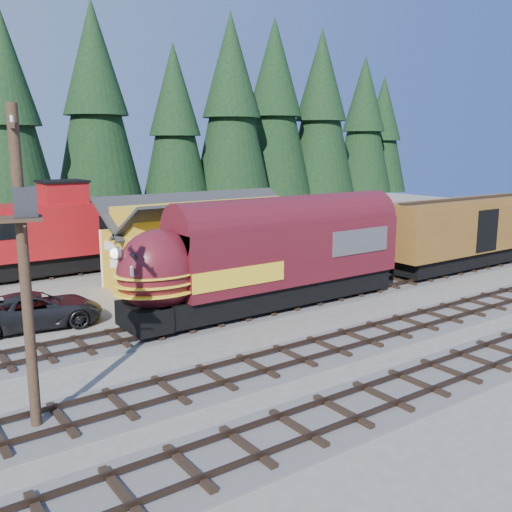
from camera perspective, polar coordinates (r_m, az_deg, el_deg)
ground at (r=26.67m, az=8.14°, el=-6.98°), size 120.00×120.00×0.00m
track_siding at (r=36.41m, az=15.19°, el=-2.27°), size 68.00×3.20×0.33m
track_main_south at (r=33.10m, az=23.26°, el=-4.12°), size 68.00×3.20×0.33m
track_spur at (r=37.88m, az=-23.15°, el=-2.27°), size 32.00×3.20×0.33m
depot at (r=34.11m, az=-4.01°, el=2.18°), size 12.80×7.00×5.30m
conifer_backdrop at (r=50.13m, az=-3.14°, el=13.48°), size 80.13×23.46×17.29m
locomotive at (r=28.12m, az=0.59°, el=-0.60°), size 15.86×3.15×4.31m
boxcar at (r=40.30m, az=20.32°, el=2.40°), size 13.88×2.97×4.36m
caboose at (r=37.95m, az=-19.99°, el=2.11°), size 10.75×3.12×5.59m
utility_pole at (r=17.12m, az=-22.17°, el=0.52°), size 1.38×2.23×9.30m
pickup_truck_a at (r=27.92m, az=-21.13°, el=-5.06°), size 6.15×3.47×1.62m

